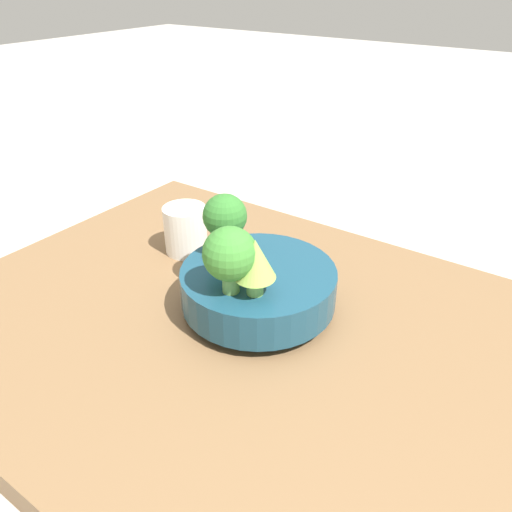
# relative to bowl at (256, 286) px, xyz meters

# --- Properties ---
(ground_plane) EXTENTS (6.00, 6.00, 0.00)m
(ground_plane) POSITION_rel_bowl_xyz_m (-0.00, 0.03, -0.08)
(ground_plane) COLOR #ADA89E
(table) EXTENTS (0.84, 0.63, 0.04)m
(table) POSITION_rel_bowl_xyz_m (-0.00, 0.03, -0.06)
(table) COLOR brown
(table) RESTS_ON ground_plane
(bowl) EXTENTS (0.21, 0.21, 0.06)m
(bowl) POSITION_rel_bowl_xyz_m (0.00, 0.00, 0.00)
(bowl) COLOR navy
(bowl) RESTS_ON table
(broccoli_floret_back) EXTENTS (0.07, 0.07, 0.09)m
(broccoli_floret_back) POSITION_rel_bowl_xyz_m (-0.01, 0.06, 0.08)
(broccoli_floret_back) COLOR #609347
(broccoli_floret_back) RESTS_ON bowl
(romanesco_piece_far) EXTENTS (0.05, 0.05, 0.07)m
(romanesco_piece_far) POSITION_rel_bowl_xyz_m (-0.03, 0.05, 0.07)
(romanesco_piece_far) COLOR #6BA34C
(romanesco_piece_far) RESTS_ON bowl
(broccoli_floret_right) EXTENTS (0.06, 0.06, 0.09)m
(broccoli_floret_right) POSITION_rel_bowl_xyz_m (0.06, -0.01, 0.08)
(broccoli_floret_right) COLOR #6BA34C
(broccoli_floret_right) RESTS_ON bowl
(cup) EXTENTS (0.07, 0.07, 0.08)m
(cup) POSITION_rel_bowl_xyz_m (0.18, -0.07, 0.00)
(cup) COLOR silver
(cup) RESTS_ON table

